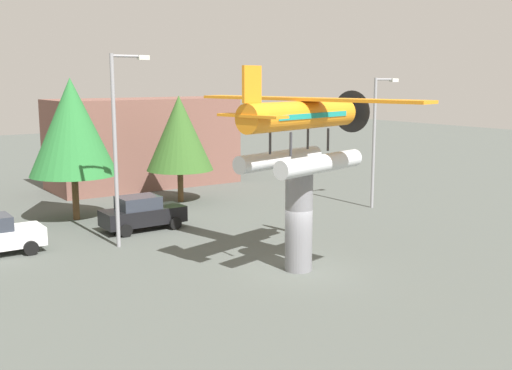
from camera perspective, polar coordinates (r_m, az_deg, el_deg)
name	(u,v)px	position (r m, az deg, el deg)	size (l,w,h in m)	color
ground_plane	(298,270)	(25.16, 3.93, -7.83)	(140.00, 140.00, 0.00)	#4C514C
display_pedestal	(299,221)	(24.62, 3.98, -3.31)	(1.10, 1.10, 4.07)	slate
floatplane_monument	(302,127)	(24.16, 4.27, 5.33)	(7.17, 10.36, 4.00)	silver
car_mid_black	(142,213)	(31.89, -10.50, -2.55)	(4.20, 2.02, 1.76)	black
streetlight_primary	(118,138)	(28.31, -12.60, 4.27)	(1.84, 0.28, 8.70)	gray
streetlight_secondary	(377,133)	(37.05, 11.09, 4.76)	(1.84, 0.28, 7.68)	gray
storefront_building	(144,142)	(44.90, -10.31, 3.90)	(13.09, 5.23, 6.23)	brown
tree_east	(72,127)	(34.49, -16.65, 5.16)	(4.69, 4.69, 7.68)	brown
tree_center_back	(179,133)	(38.42, -7.10, 4.78)	(4.14, 4.14, 6.61)	brown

